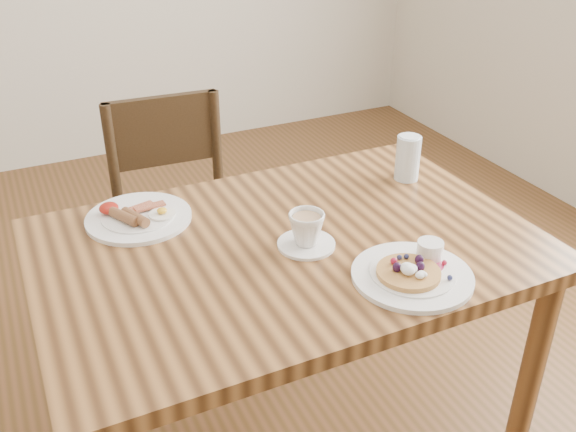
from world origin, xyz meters
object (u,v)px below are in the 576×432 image
(breakfast_plate, at_px, (137,217))
(teacup_saucer, at_px, (306,231))
(water_glass, at_px, (408,158))
(pancake_plate, at_px, (414,272))
(dining_table, at_px, (288,275))
(chair_far, at_px, (179,218))

(breakfast_plate, bearing_deg, teacup_saucer, -41.41)
(water_glass, bearing_deg, teacup_saucer, -154.28)
(pancake_plate, distance_m, breakfast_plate, 0.71)
(water_glass, bearing_deg, breakfast_plate, 173.30)
(breakfast_plate, distance_m, water_glass, 0.77)
(pancake_plate, xyz_separation_m, breakfast_plate, (-0.49, 0.52, -0.00))
(dining_table, distance_m, pancake_plate, 0.34)
(pancake_plate, bearing_deg, teacup_saucer, 125.29)
(pancake_plate, relative_size, teacup_saucer, 1.93)
(dining_table, height_order, pancake_plate, pancake_plate)
(chair_far, relative_size, water_glass, 6.77)
(teacup_saucer, height_order, water_glass, water_glass)
(dining_table, height_order, teacup_saucer, teacup_saucer)
(breakfast_plate, height_order, water_glass, water_glass)
(breakfast_plate, distance_m, teacup_saucer, 0.45)
(water_glass, bearing_deg, chair_far, 137.15)
(chair_far, xyz_separation_m, breakfast_plate, (-0.22, -0.42, 0.27))
(dining_table, relative_size, pancake_plate, 4.44)
(dining_table, distance_m, teacup_saucer, 0.15)
(breakfast_plate, height_order, teacup_saucer, teacup_saucer)
(teacup_saucer, bearing_deg, chair_far, 99.46)
(dining_table, bearing_deg, pancake_plate, -54.16)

